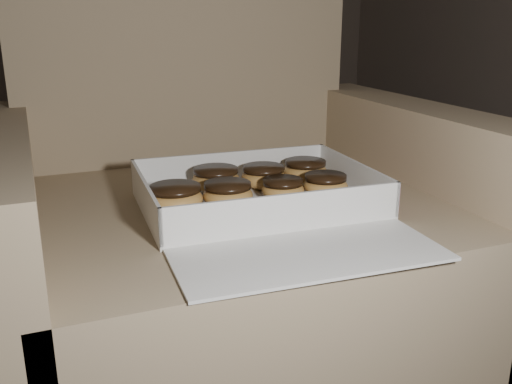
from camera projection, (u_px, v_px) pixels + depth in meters
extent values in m
cube|color=#8D785A|center=(235.00, 299.00, 1.20)|extent=(0.79, 0.79, 0.46)
cube|color=#8D785A|center=(181.00, 38.00, 1.37)|extent=(0.79, 0.15, 0.57)
cube|color=#8D785A|center=(10.00, 303.00, 1.03)|extent=(0.13, 0.79, 0.62)
cube|color=#8D785A|center=(407.00, 236.00, 1.33)|extent=(0.13, 0.79, 0.62)
cube|color=white|center=(256.00, 204.00, 1.07)|extent=(0.43, 0.33, 0.01)
cube|color=white|center=(232.00, 166.00, 1.19)|extent=(0.42, 0.03, 0.06)
cube|color=white|center=(287.00, 212.00, 0.92)|extent=(0.42, 0.03, 0.06)
cube|color=white|center=(145.00, 198.00, 0.99)|extent=(0.02, 0.31, 0.06)
cube|color=white|center=(354.00, 176.00, 1.12)|extent=(0.02, 0.31, 0.06)
cube|color=#BE4C6C|center=(356.00, 176.00, 1.12)|extent=(0.02, 0.31, 0.05)
cube|color=white|center=(309.00, 254.00, 0.85)|extent=(0.42, 0.20, 0.01)
ellipsoid|color=gold|center=(283.00, 190.00, 1.07)|extent=(0.08, 0.08, 0.04)
cylinder|color=black|center=(283.00, 182.00, 1.07)|extent=(0.08, 0.08, 0.01)
ellipsoid|color=gold|center=(264.00, 177.00, 1.15)|extent=(0.09, 0.09, 0.04)
cylinder|color=black|center=(264.00, 168.00, 1.14)|extent=(0.08, 0.08, 0.01)
ellipsoid|color=gold|center=(216.00, 180.00, 1.12)|extent=(0.09, 0.09, 0.05)
cylinder|color=black|center=(216.00, 170.00, 1.12)|extent=(0.09, 0.09, 0.01)
ellipsoid|color=gold|center=(325.00, 186.00, 1.09)|extent=(0.09, 0.09, 0.04)
cylinder|color=black|center=(326.00, 177.00, 1.09)|extent=(0.08, 0.08, 0.01)
ellipsoid|color=gold|center=(305.00, 172.00, 1.19)|extent=(0.09, 0.09, 0.04)
cylinder|color=black|center=(305.00, 163.00, 1.18)|extent=(0.08, 0.08, 0.01)
ellipsoid|color=gold|center=(228.00, 195.00, 1.03)|extent=(0.09, 0.09, 0.04)
cylinder|color=black|center=(228.00, 185.00, 1.03)|extent=(0.09, 0.09, 0.01)
ellipsoid|color=gold|center=(175.00, 199.00, 1.01)|extent=(0.10, 0.10, 0.05)
cylinder|color=black|center=(175.00, 188.00, 1.00)|extent=(0.09, 0.09, 0.01)
ellipsoid|color=black|center=(208.00, 230.00, 0.92)|extent=(0.01, 0.01, 0.00)
ellipsoid|color=black|center=(247.00, 228.00, 0.93)|extent=(0.01, 0.01, 0.00)
ellipsoid|color=black|center=(164.00, 216.00, 0.98)|extent=(0.01, 0.01, 0.00)
ellipsoid|color=black|center=(177.00, 219.00, 0.97)|extent=(0.01, 0.01, 0.00)
ellipsoid|color=black|center=(229.00, 229.00, 0.93)|extent=(0.01, 0.01, 0.00)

